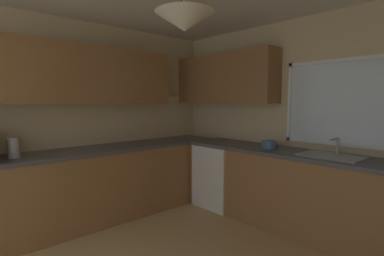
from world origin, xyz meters
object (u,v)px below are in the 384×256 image
at_px(dishwasher, 222,175).
at_px(sink_assembly, 331,156).
at_px(kettle, 13,148).
at_px(bowl, 269,144).

height_order(dishwasher, sink_assembly, sink_assembly).
bearing_deg(kettle, dishwasher, 75.23).
bearing_deg(kettle, sink_assembly, 49.20).
bearing_deg(dishwasher, bowl, 2.31).
bearing_deg(bowl, sink_assembly, 0.49).
relative_size(dishwasher, sink_assembly, 1.42).
xyz_separation_m(kettle, sink_assembly, (2.13, 2.46, -0.09)).
height_order(sink_assembly, bowl, sink_assembly).
distance_m(dishwasher, kettle, 2.58).
xyz_separation_m(dishwasher, kettle, (-0.64, -2.43, 0.58)).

